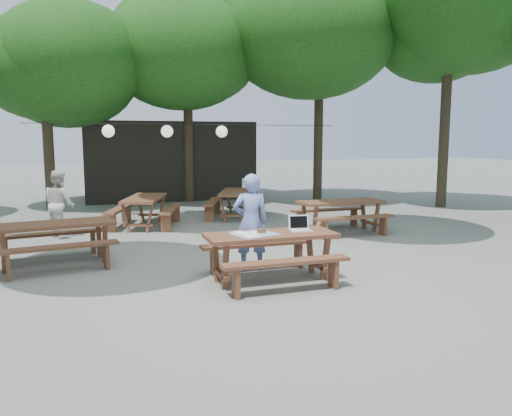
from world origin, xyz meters
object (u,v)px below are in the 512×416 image
at_px(second_person, 59,204).
at_px(plastic_chair, 249,199).
at_px(main_picnic_table, 271,256).
at_px(picnic_table_nw, 55,243).
at_px(woman, 251,222).

relative_size(second_person, plastic_chair, 1.68).
bearing_deg(second_person, main_picnic_table, -176.64).
bearing_deg(plastic_chair, second_person, -132.85).
relative_size(picnic_table_nw, second_person, 1.41).
height_order(picnic_table_nw, second_person, second_person).
height_order(main_picnic_table, second_person, second_person).
xyz_separation_m(main_picnic_table, second_person, (-3.25, 4.83, 0.37)).
distance_m(main_picnic_table, woman, 0.86).
distance_m(picnic_table_nw, second_person, 2.74).
relative_size(main_picnic_table, plastic_chair, 2.22).
relative_size(woman, second_person, 1.07).
xyz_separation_m(picnic_table_nw, woman, (3.15, -1.36, 0.42)).
bearing_deg(plastic_chair, woman, -92.57).
bearing_deg(woman, main_picnic_table, 106.15).
bearing_deg(picnic_table_nw, woman, -32.31).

